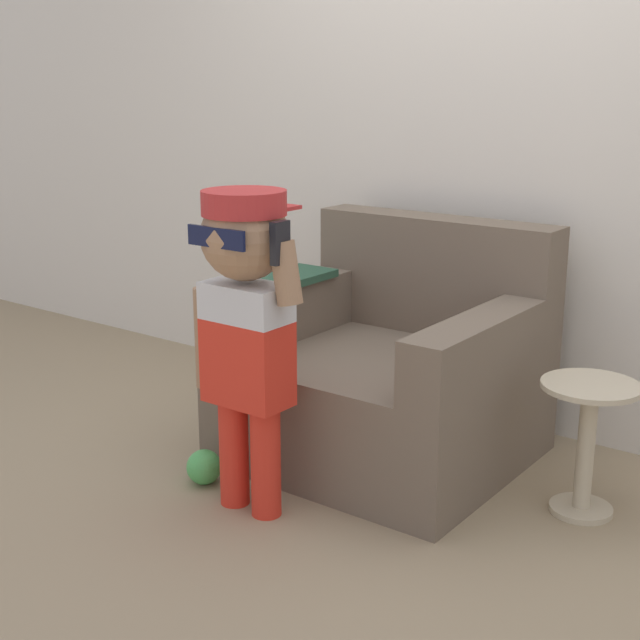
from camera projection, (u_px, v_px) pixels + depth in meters
name	position (u px, v px, depth m)	size (l,w,h in m)	color
ground_plane	(414.00, 466.00, 3.32)	(10.00, 10.00, 0.00)	#998466
wall_back	(507.00, 104.00, 3.46)	(10.00, 0.05, 2.60)	silver
armchair	(389.00, 375.00, 3.38)	(1.03, 0.94, 0.87)	#6B5B4C
person_child	(246.00, 303.00, 2.81)	(0.44, 0.33, 1.07)	red
side_table	(587.00, 435.00, 2.90)	(0.32, 0.32, 0.45)	beige
toy_ball	(204.00, 467.00, 3.16)	(0.13, 0.13, 0.13)	#4CB256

